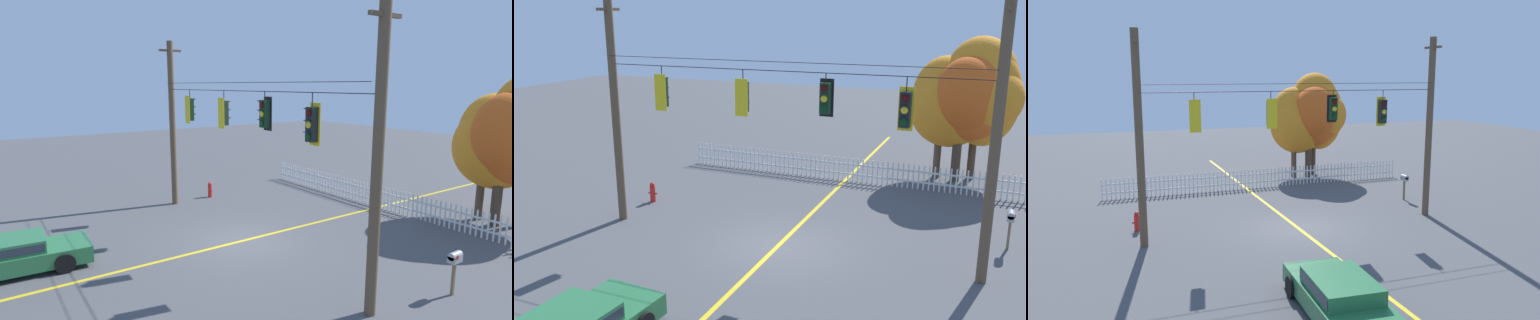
% 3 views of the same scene
% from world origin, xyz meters
% --- Properties ---
extents(ground, '(80.00, 80.00, 0.00)m').
position_xyz_m(ground, '(0.00, 0.00, 0.00)').
color(ground, '#4C4C4F').
extents(lane_centerline_stripe, '(0.16, 36.00, 0.01)m').
position_xyz_m(lane_centerline_stripe, '(0.00, 0.00, 0.00)').
color(lane_centerline_stripe, gold).
rests_on(lane_centerline_stripe, ground).
extents(signal_support_span, '(12.88, 1.10, 8.02)m').
position_xyz_m(signal_support_span, '(0.00, -0.00, 4.08)').
color(signal_support_span, brown).
rests_on(signal_support_span, ground).
extents(traffic_signal_northbound_secondary, '(0.43, 0.38, 1.49)m').
position_xyz_m(traffic_signal_northbound_secondary, '(-4.25, -0.01, 4.87)').
color(traffic_signal_northbound_secondary, black).
extents(traffic_signal_eastbound_side, '(0.43, 0.38, 1.46)m').
position_xyz_m(traffic_signal_eastbound_side, '(-1.22, -0.01, 4.89)').
color(traffic_signal_eastbound_side, black).
extents(traffic_signal_southbound_primary, '(0.43, 0.38, 1.32)m').
position_xyz_m(traffic_signal_southbound_primary, '(1.50, 0.01, 5.01)').
color(traffic_signal_southbound_primary, black).
extents(traffic_signal_northbound_primary, '(0.43, 0.38, 1.55)m').
position_xyz_m(traffic_signal_northbound_primary, '(3.85, 0.01, 4.83)').
color(traffic_signal_northbound_primary, black).
extents(white_picket_fence, '(17.35, 0.06, 1.09)m').
position_xyz_m(white_picket_fence, '(0.93, 8.00, 0.55)').
color(white_picket_fence, white).
rests_on(white_picket_fence, ground).
extents(autumn_maple_near_fence, '(3.54, 3.04, 5.62)m').
position_xyz_m(autumn_maple_near_fence, '(4.01, 10.51, 3.49)').
color(autumn_maple_near_fence, brown).
rests_on(autumn_maple_near_fence, ground).
extents(autumn_maple_mid, '(3.35, 3.25, 5.72)m').
position_xyz_m(autumn_maple_mid, '(4.98, 9.95, 3.66)').
color(autumn_maple_mid, '#473828').
rests_on(autumn_maple_mid, ground).
extents(parked_car, '(2.20, 4.74, 1.15)m').
position_xyz_m(parked_car, '(-1.87, -7.57, 0.61)').
color(parked_car, '#286B3D').
rests_on(parked_car, ground).
extents(fire_hydrant, '(0.38, 0.22, 0.82)m').
position_xyz_m(fire_hydrant, '(-6.41, 2.07, 0.40)').
color(fire_hydrant, red).
rests_on(fire_hydrant, ground).
extents(roadside_mailbox, '(0.25, 0.44, 1.31)m').
position_xyz_m(roadside_mailbox, '(6.96, 2.75, 1.06)').
color(roadside_mailbox, brown).
rests_on(roadside_mailbox, ground).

